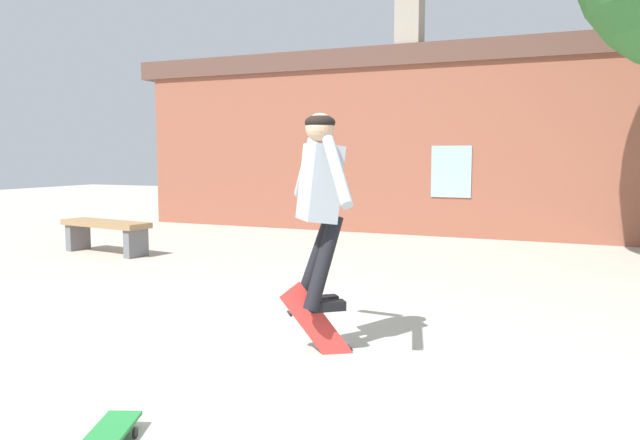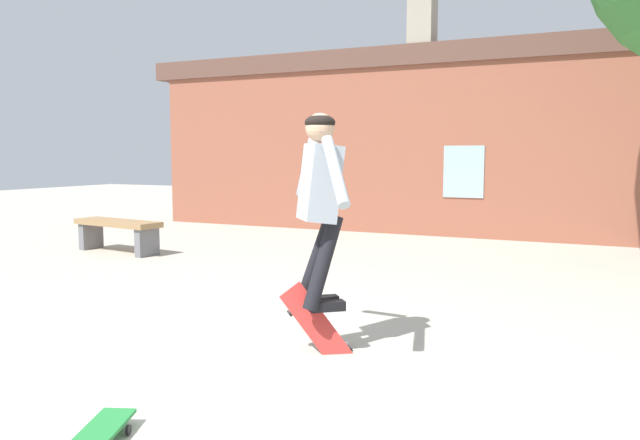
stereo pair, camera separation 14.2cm
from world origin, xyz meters
TOP-DOWN VIEW (x-y plane):
  - ground_plane at (0.00, 0.00)m, footprint 40.00×40.00m
  - building_backdrop at (-0.01, 7.66)m, footprint 13.02×0.52m
  - park_bench at (-4.16, 3.64)m, footprint 1.56×0.64m
  - skater at (0.57, 0.69)m, footprint 0.88×1.02m
  - skateboard_flipping at (0.59, 0.65)m, footprint 0.57×0.29m

SIDE VIEW (x-z plane):
  - ground_plane at x=0.00m, z-range 0.00..0.00m
  - skateboard_flipping at x=0.59m, z-range -0.20..0.52m
  - park_bench at x=-4.16m, z-range 0.10..0.59m
  - skater at x=0.57m, z-range 0.46..1.89m
  - building_backdrop at x=-0.01m, z-range -0.52..4.09m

